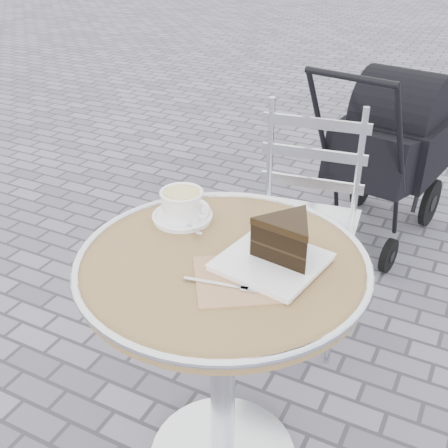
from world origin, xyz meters
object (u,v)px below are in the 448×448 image
at_px(cappuccino_set, 183,207).
at_px(cake_plate_set, 282,244).
at_px(baby_stroller, 388,155).
at_px(bistro_chair, 307,196).
at_px(cafe_table, 223,314).

distance_m(cappuccino_set, cake_plate_set, 0.33).
relative_size(cappuccino_set, cake_plate_set, 0.46).
height_order(cake_plate_set, baby_stroller, baby_stroller).
bearing_deg(cappuccino_set, baby_stroller, 81.26).
xyz_separation_m(cappuccino_set, baby_stroller, (0.27, 1.47, -0.35)).
height_order(cappuccino_set, bistro_chair, bistro_chair).
relative_size(cappuccino_set, baby_stroller, 0.18).
bearing_deg(baby_stroller, cake_plate_set, -78.68).
bearing_deg(cappuccino_set, bistro_chair, 79.42).
xyz_separation_m(bistro_chair, baby_stroller, (0.13, 0.82, -0.12)).
height_order(cafe_table, cake_plate_set, cake_plate_set).
xyz_separation_m(cake_plate_set, baby_stroller, (-0.05, 1.55, -0.37)).
bearing_deg(cafe_table, baby_stroller, 87.18).
distance_m(cake_plate_set, bistro_chair, 0.79).
relative_size(cake_plate_set, bistro_chair, 0.43).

